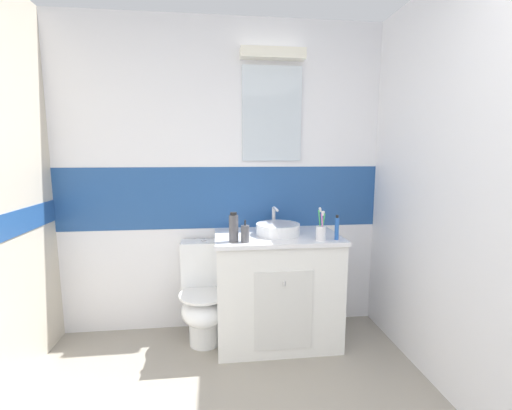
{
  "coord_description": "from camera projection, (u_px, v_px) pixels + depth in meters",
  "views": [
    {
      "loc": [
        -0.05,
        -0.4,
        1.45
      ],
      "look_at": [
        0.2,
        1.78,
        1.13
      ],
      "focal_mm": 24.17,
      "sensor_mm": 36.0,
      "label": 1
    }
  ],
  "objects": [
    {
      "name": "toilet",
      "position": [
        204.0,
        296.0,
        2.66
      ],
      "size": [
        0.37,
        0.5,
        0.78
      ],
      "color": "white",
      "rests_on": "ground_plane"
    },
    {
      "name": "vanity_cabinet",
      "position": [
        276.0,
        288.0,
        2.67
      ],
      "size": [
        0.94,
        0.6,
        0.85
      ],
      "color": "white",
      "rests_on": "ground_plane"
    },
    {
      "name": "sink_basin",
      "position": [
        278.0,
        228.0,
        2.61
      ],
      "size": [
        0.33,
        0.37,
        0.19
      ],
      "color": "white",
      "rests_on": "vanity_cabinet"
    },
    {
      "name": "toothbrush_cup",
      "position": [
        321.0,
        231.0,
        2.43
      ],
      "size": [
        0.07,
        0.07,
        0.23
      ],
      "color": "white",
      "rests_on": "vanity_cabinet"
    },
    {
      "name": "wall_right_plain",
      "position": [
        491.0,
        194.0,
        1.77
      ],
      "size": [
        0.1,
        3.48,
        2.5
      ],
      "primitive_type": "cube",
      "color": "white",
      "rests_on": "ground_plane"
    },
    {
      "name": "toothpaste_tube_upright",
      "position": [
        337.0,
        228.0,
        2.44
      ],
      "size": [
        0.03,
        0.03,
        0.18
      ],
      "color": "#2659B2",
      "rests_on": "vanity_cabinet"
    },
    {
      "name": "soap_dispenser",
      "position": [
        245.0,
        234.0,
        2.37
      ],
      "size": [
        0.06,
        0.06,
        0.16
      ],
      "color": "#4C4C51",
      "rests_on": "vanity_cabinet"
    },
    {
      "name": "wall_back_tiled",
      "position": [
        223.0,
        178.0,
        2.83
      ],
      "size": [
        3.2,
        0.2,
        2.5
      ],
      "color": "white",
      "rests_on": "ground_plane"
    },
    {
      "name": "mouthwash_bottle",
      "position": [
        234.0,
        228.0,
        2.38
      ],
      "size": [
        0.07,
        0.07,
        0.21
      ],
      "color": "#4C4C51",
      "rests_on": "vanity_cabinet"
    }
  ]
}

